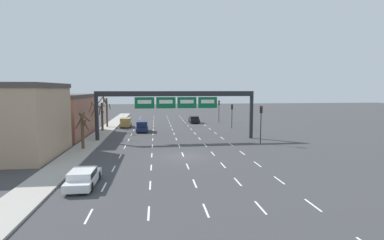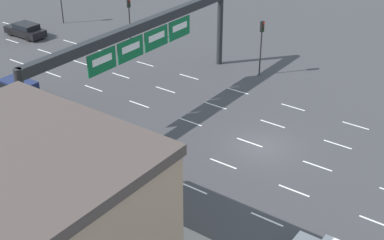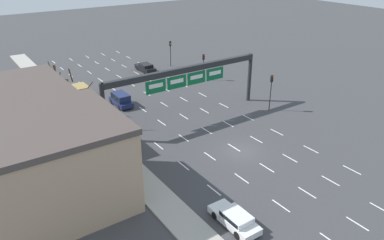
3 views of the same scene
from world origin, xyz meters
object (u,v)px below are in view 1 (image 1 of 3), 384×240
object	(u,v)px
suv_navy	(142,126)
traffic_light_far_end	(261,117)
suv_gold	(126,122)
traffic_light_mid_block	(219,107)
car_white	(83,177)
tree_bare_second	(83,130)
sign_gantry	(176,100)
traffic_light_near_gantry	(232,111)
tree_bare_third	(107,111)
tree_bare_furthest	(102,114)
tree_bare_closest	(96,118)
car_black	(194,119)

from	to	relation	value
suv_navy	traffic_light_far_end	distance (m)	20.30
suv_gold	traffic_light_mid_block	bearing A→B (deg)	17.15
car_white	tree_bare_second	world-z (taller)	tree_bare_second
sign_gantry	car_white	xyz separation A→B (m)	(-8.12, -19.18, -4.81)
traffic_light_near_gantry	tree_bare_third	size ratio (longest dim) A/B	0.75
car_white	tree_bare_furthest	distance (m)	28.96
tree_bare_third	tree_bare_second	bearing A→B (deg)	-88.68
tree_bare_closest	tree_bare_second	distance (m)	8.74
tree_bare_closest	traffic_light_mid_block	bearing A→B (deg)	38.79
car_white	traffic_light_near_gantry	world-z (taller)	traffic_light_near_gantry
suv_navy	traffic_light_far_end	bearing A→B (deg)	-39.05
suv_gold	tree_bare_third	xyz separation A→B (m)	(-3.33, -0.22, 2.12)
traffic_light_far_end	tree_bare_second	bearing A→B (deg)	-176.49
car_white	traffic_light_mid_block	bearing A→B (deg)	65.05
sign_gantry	tree_bare_closest	bearing A→B (deg)	164.86
car_white	tree_bare_furthest	size ratio (longest dim) A/B	0.74
car_black	tree_bare_third	world-z (taller)	tree_bare_third
traffic_light_far_end	tree_bare_furthest	xyz separation A→B (m)	(-22.21, 13.77, -0.56)
suv_navy	traffic_light_near_gantry	bearing A→B (deg)	8.90
tree_bare_furthest	suv_gold	bearing A→B (deg)	58.53
car_white	tree_bare_closest	size ratio (longest dim) A/B	0.79
suv_navy	traffic_light_far_end	world-z (taller)	traffic_light_far_end
suv_navy	traffic_light_mid_block	size ratio (longest dim) A/B	0.93
car_black	tree_bare_closest	bearing A→B (deg)	-133.66
car_black	car_white	bearing A→B (deg)	-108.42
traffic_light_near_gantry	tree_bare_closest	bearing A→B (deg)	-160.62
tree_bare_furthest	traffic_light_far_end	bearing A→B (deg)	-31.80
car_white	tree_bare_closest	bearing A→B (deg)	98.45
tree_bare_closest	tree_bare_second	xyz separation A→B (m)	(0.20, -8.72, -0.52)
sign_gantry	tree_bare_third	distance (m)	18.88
sign_gantry	car_white	world-z (taller)	sign_gantry
car_black	car_white	xyz separation A→B (m)	(-13.17, -39.54, -0.08)
traffic_light_far_end	tree_bare_furthest	world-z (taller)	tree_bare_furthest
tree_bare_third	suv_navy	bearing A→B (deg)	-43.27
traffic_light_near_gantry	tree_bare_furthest	bearing A→B (deg)	-176.45
car_black	tree_bare_furthest	world-z (taller)	tree_bare_furthest
suv_gold	tree_bare_closest	distance (m)	12.31
traffic_light_near_gantry	tree_bare_closest	distance (m)	23.44
traffic_light_mid_block	tree_bare_second	bearing A→B (deg)	-129.48
car_white	tree_bare_third	distance (m)	34.08
traffic_light_mid_block	tree_bare_third	xyz separation A→B (m)	(-22.10, -6.01, -0.22)
suv_gold	tree_bare_second	bearing A→B (deg)	-97.96
suv_navy	tree_bare_third	bearing A→B (deg)	136.73
sign_gantry	car_white	distance (m)	21.37
traffic_light_mid_block	traffic_light_far_end	world-z (taller)	traffic_light_far_end
suv_navy	traffic_light_far_end	size ratio (longest dim) A/B	0.88
sign_gantry	tree_bare_third	size ratio (longest dim) A/B	3.82
suv_gold	traffic_light_near_gantry	world-z (taller)	traffic_light_near_gantry
suv_navy	car_white	distance (m)	27.75
car_black	car_white	size ratio (longest dim) A/B	1.02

